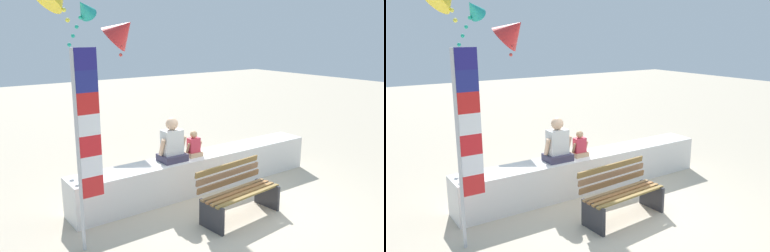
# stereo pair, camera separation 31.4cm
# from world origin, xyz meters

# --- Properties ---
(ground_plane) EXTENTS (40.00, 40.00, 0.00)m
(ground_plane) POSITION_xyz_m (0.00, 0.00, 0.00)
(ground_plane) COLOR #BDAF96
(seawall_ledge) EXTENTS (5.31, 0.64, 0.71)m
(seawall_ledge) POSITION_xyz_m (0.00, 1.23, 0.36)
(seawall_ledge) COLOR silver
(seawall_ledge) RESTS_ON ground
(park_bench) EXTENTS (1.51, 0.72, 0.88)m
(park_bench) POSITION_xyz_m (-0.24, -0.12, 0.41)
(park_bench) COLOR olive
(park_bench) RESTS_ON ground
(person_adult) EXTENTS (0.54, 0.39, 0.82)m
(person_adult) POSITION_xyz_m (-0.68, 1.22, 1.03)
(person_adult) COLOR #38344B
(person_adult) RESTS_ON seawall_ledge
(person_child) EXTENTS (0.33, 0.24, 0.51)m
(person_child) POSITION_xyz_m (-0.19, 1.22, 0.91)
(person_child) COLOR tan
(person_child) RESTS_ON seawall_ledge
(flag_banner) EXTENTS (0.36, 0.05, 2.85)m
(flag_banner) POSITION_xyz_m (-2.64, 0.35, 1.66)
(flag_banner) COLOR #B7B7BC
(flag_banner) RESTS_ON ground
(kite_teal) EXTENTS (0.62, 0.65, 1.02)m
(kite_teal) POSITION_xyz_m (-1.44, 3.25, 3.50)
(kite_teal) COLOR teal
(kite_red) EXTENTS (1.21, 1.17, 1.06)m
(kite_red) POSITION_xyz_m (-0.27, 3.99, 3.08)
(kite_red) COLOR red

